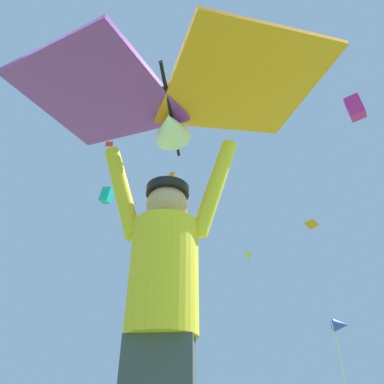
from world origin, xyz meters
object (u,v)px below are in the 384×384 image
Objects in this scene: distant_kite_yellow_mid_left at (249,256)px; distant_kite_orange_low_right at (172,177)px; kite_flyer_person at (162,310)px; distant_kite_magenta_high_left at (355,108)px; held_stunt_kite at (169,97)px; distant_kite_orange_high_right at (312,224)px; distant_kite_teal_overhead_distant at (107,195)px; marker_flag at (341,334)px; distant_kite_red_far_center at (109,144)px.

distant_kite_yellow_mid_left is 1.73× the size of distant_kite_orange_low_right.
kite_flyer_person is 27.84m from distant_kite_orange_low_right.
distant_kite_yellow_mid_left is at bearing 104.62° from distant_kite_magenta_high_left.
distant_kite_orange_low_right is (-3.44, 22.15, 15.32)m from held_stunt_kite.
held_stunt_kite is 2.58× the size of distant_kite_orange_high_right.
held_stunt_kite reaches higher than kite_flyer_person.
distant_kite_teal_overhead_distant is at bearing -164.99° from distant_kite_orange_low_right.
kite_flyer_person is 1.22× the size of distant_kite_yellow_mid_left.
distant_kite_yellow_mid_left reaches higher than distant_kite_orange_high_right.
marker_flag is (10.75, -15.47, -13.41)m from distant_kite_teal_overhead_distant.
distant_kite_orange_high_right is (7.42, 23.00, 10.87)m from held_stunt_kite.
distant_kite_red_far_center is (-9.44, 22.22, 19.57)m from held_stunt_kite.
distant_kite_orange_low_right is at bearing 109.16° from marker_flag.
distant_kite_yellow_mid_left is at bearing 44.11° from distant_kite_teal_overhead_distant.
distant_kite_magenta_high_left is at bearing 57.49° from kite_flyer_person.
held_stunt_kite is at bearing -114.08° from marker_flag.
marker_flag is at bearing -54.93° from distant_kite_red_far_center.
distant_kite_teal_overhead_distant is at bearing 154.37° from distant_kite_magenta_high_left.
distant_kite_teal_overhead_distant is (-11.53, -11.18, 0.86)m from distant_kite_yellow_mid_left.
marker_flag is (-0.79, -26.65, -12.55)m from distant_kite_yellow_mid_left.
marker_flag is (2.39, 5.26, 0.87)m from kite_flyer_person.
kite_flyer_person is 0.87× the size of held_stunt_kite.
distant_kite_orange_low_right is at bearing 15.01° from distant_kite_teal_overhead_distant.
distant_kite_red_far_center is 18.99m from distant_kite_orange_high_right.
kite_flyer_person is at bearing -107.95° from distant_kite_orange_high_right.
kite_flyer_person is 0.92× the size of marker_flag.
held_stunt_kite is 26.50m from distant_kite_orange_high_right.
distant_kite_yellow_mid_left is 0.76× the size of marker_flag.
distant_kite_red_far_center is 0.62× the size of distant_kite_magenta_high_left.
distant_kite_teal_overhead_distant is (-8.35, 20.73, 14.28)m from kite_flyer_person.
held_stunt_kite is 2.41× the size of distant_kite_orange_low_right.
distant_kite_teal_overhead_distant is (-15.77, -2.17, 2.09)m from distant_kite_orange_high_right.
kite_flyer_person is 1.32m from held_stunt_kite.
distant_kite_red_far_center is 0.67× the size of distant_kite_teal_overhead_distant.
kite_flyer_person is 2.25× the size of distant_kite_orange_high_right.
distant_kite_orange_high_right is at bearing 72.12° from held_stunt_kite.
distant_kite_red_far_center is 21.04m from distant_kite_magenta_high_left.
distant_kite_orange_low_right is at bearing -0.72° from distant_kite_red_far_center.
marker_flag is (5.83, -16.79, -15.77)m from distant_kite_orange_low_right.
distant_kite_teal_overhead_distant is at bearing -135.89° from distant_kite_yellow_mid_left.
marker_flag is at bearing -91.69° from distant_kite_yellow_mid_left.
distant_kite_red_far_center is at bearing 113.02° from held_stunt_kite.
held_stunt_kite is 19.94m from distant_kite_magenta_high_left.
distant_kite_yellow_mid_left reaches higher than marker_flag.
distant_kite_teal_overhead_distant is at bearing 124.79° from marker_flag.
distant_kite_red_far_center is 0.55× the size of distant_kite_yellow_mid_left.
marker_flag is (-5.02, -17.65, -11.33)m from distant_kite_orange_high_right.
distant_kite_yellow_mid_left is 29.47m from marker_flag.
distant_kite_orange_high_right is at bearing 72.05° from kite_flyer_person.
distant_kite_yellow_mid_left reaches higher than held_stunt_kite.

